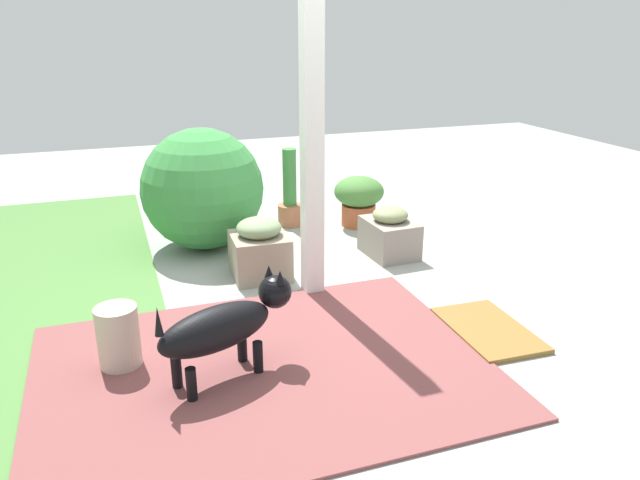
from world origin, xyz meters
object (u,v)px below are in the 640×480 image
Objects in this scene: terracotta_pot_broad at (359,197)px; ceramic_urn at (118,338)px; stone_planter_mid at (260,250)px; stone_planter_nearest at (389,234)px; dog at (225,324)px; porch_pillar at (312,122)px; terracotta_pot_tall at (290,198)px; round_shrub at (202,189)px; doormat at (488,330)px.

terracotta_pot_broad is 2.86m from ceramic_urn.
stone_planter_mid is 1.42m from ceramic_urn.
dog is at bearing 130.66° from stone_planter_nearest.
ceramic_urn is at bearing 114.55° from porch_pillar.
dog is at bearing 158.63° from stone_planter_mid.
stone_planter_mid is 0.98× the size of terracotta_pot_broad.
porch_pillar is 1.36m from stone_planter_nearest.
stone_planter_nearest is at bearing -152.38° from terracotta_pot_tall.
terracotta_pot_tall reaches higher than stone_planter_nearest.
round_shrub is at bearing 25.60° from porch_pillar.
dog is (-1.36, 1.58, 0.14)m from stone_planter_nearest.
stone_planter_nearest is 1.13m from terracotta_pot_tall.
stone_planter_nearest is 0.67× the size of terracotta_pot_tall.
porch_pillar is 5.16× the size of terracotta_pot_broad.
terracotta_pot_tall is 1.02× the size of doormat.
stone_planter_nearest is at bearing -63.36° from ceramic_urn.
round_shrub is at bearing -6.37° from dog.
ceramic_urn is (-2.06, 1.59, -0.08)m from terracotta_pot_tall.
dog is (-0.90, 0.78, -0.86)m from porch_pillar.
stone_planter_nearest is 0.68× the size of doormat.
porch_pillar reaches higher than dog.
stone_planter_nearest is (0.46, -0.80, -1.00)m from porch_pillar.
dog is at bearing -119.75° from ceramic_urn.
terracotta_pot_broad is at bearing -4.75° from stone_planter_nearest.
doormat is (-2.17, 0.06, -0.25)m from terracotta_pot_broad.
terracotta_pot_tall is at bearing 12.61° from doormat.
round_shrub is 2.07m from dog.
round_shrub is at bearing 62.94° from stone_planter_nearest.
dog is 2.18× the size of ceramic_urn.
round_shrub reaches higher than terracotta_pot_tall.
dog reaches higher than terracotta_pot_broad.
round_shrub reaches higher than stone_planter_nearest.
stone_planter_mid is 1.22m from terracotta_pot_tall.
terracotta_pot_broad reaches higher than stone_planter_nearest.
stone_planter_mid reaches higher than doormat.
porch_pillar is 1.47m from dog.
round_shrub is 2.76× the size of ceramic_urn.
round_shrub is 2.16× the size of terracotta_pot_broad.
terracotta_pot_broad reaches higher than doormat.
porch_pillar reaches higher than terracotta_pot_tall.
terracotta_pot_broad is at bearing -109.97° from terracotta_pot_tall.
ceramic_urn is at bearing 130.33° from terracotta_pot_broad.
stone_planter_mid is at bearing 152.76° from terracotta_pot_tall.
porch_pillar is 1.69m from doormat.
ceramic_urn is at bearing 142.45° from terracotta_pot_tall.
terracotta_pot_broad is (0.10, -1.42, -0.23)m from round_shrub.
stone_planter_mid is at bearing -46.39° from ceramic_urn.
stone_planter_mid is at bearing 94.19° from stone_planter_nearest.
stone_planter_mid is at bearing 36.26° from porch_pillar.
dog reaches higher than stone_planter_mid.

